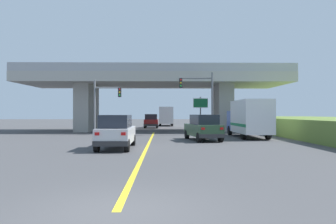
{
  "coord_description": "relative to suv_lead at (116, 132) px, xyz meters",
  "views": [
    {
      "loc": [
        1.0,
        -6.69,
        2.1
      ],
      "look_at": [
        1.44,
        20.47,
        2.24
      ],
      "focal_mm": 33.54,
      "sensor_mm": 36.0,
      "label": 1
    }
  ],
  "objects": [
    {
      "name": "highway_sign",
      "position": [
        7.11,
        17.09,
        1.93
      ],
      "size": [
        1.69,
        0.17,
        4.01
      ],
      "color": "#56595E",
      "rests_on": "ground"
    },
    {
      "name": "traffic_signal_nearside",
      "position": [
        6.62,
        12.22,
        2.98
      ],
      "size": [
        3.4,
        0.36,
        6.19
      ],
      "color": "#56595E",
      "rests_on": "ground"
    },
    {
      "name": "suv_crossing",
      "position": [
        5.93,
        5.63,
        0.0
      ],
      "size": [
        2.65,
        4.96,
        2.02
      ],
      "rotation": [
        0.0,
        0.0,
        0.17
      ],
      "color": "#2D4C33",
      "rests_on": "ground"
    },
    {
      "name": "box_truck",
      "position": [
        10.31,
        8.52,
        0.68
      ],
      "size": [
        2.33,
        7.56,
        3.25
      ],
      "color": "navy",
      "rests_on": "ground"
    },
    {
      "name": "lane_divider_stripe",
      "position": [
        1.79,
        1.91,
        -1.01
      ],
      "size": [
        0.2,
        28.1,
        0.01
      ],
      "primitive_type": "cube",
      "color": "yellow",
      "rests_on": "ground"
    },
    {
      "name": "ground",
      "position": [
        1.79,
        19.08,
        -1.01
      ],
      "size": [
        160.0,
        160.0,
        0.0
      ],
      "primitive_type": "plane",
      "color": "#424244"
    },
    {
      "name": "semi_truck_distant",
      "position": [
        3.32,
        35.18,
        0.67
      ],
      "size": [
        2.33,
        7.47,
        3.21
      ],
      "color": "silver",
      "rests_on": "ground"
    },
    {
      "name": "traffic_signal_farside",
      "position": [
        -3.2,
        12.96,
        2.41
      ],
      "size": [
        2.77,
        0.36,
        5.46
      ],
      "color": "slate",
      "rests_on": "ground"
    },
    {
      "name": "overpass_bridge",
      "position": [
        1.79,
        19.08,
        4.26
      ],
      "size": [
        30.82,
        9.61,
        7.51
      ],
      "color": "#A8A59E",
      "rests_on": "ground"
    },
    {
      "name": "suv_lead",
      "position": [
        0.0,
        0.0,
        0.0
      ],
      "size": [
        1.91,
        4.71,
        2.02
      ],
      "color": "silver",
      "rests_on": "ground"
    },
    {
      "name": "sedan_oncoming",
      "position": [
        1.08,
        26.97,
        -0.0
      ],
      "size": [
        2.0,
        4.44,
        2.02
      ],
      "color": "maroon",
      "rests_on": "ground"
    }
  ]
}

